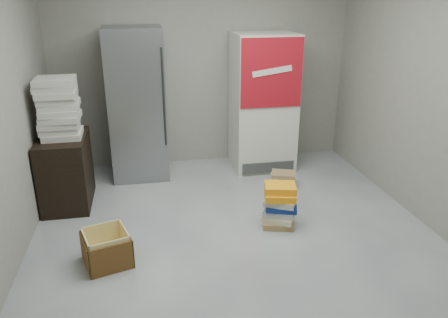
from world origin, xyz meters
TOP-DOWN VIEW (x-y plane):
  - ground at (0.00, 0.00)m, footprint 5.00×5.00m
  - room_shell at (0.00, 0.00)m, footprint 4.04×5.04m
  - steel_fridge at (-0.90, 2.13)m, footprint 0.70×0.72m
  - coke_cooler at (0.75, 2.12)m, footprint 0.80×0.73m
  - wood_shelf at (-1.73, 1.40)m, footprint 0.50×0.80m
  - supply_box_stack at (-1.72, 1.40)m, footprint 0.44×0.44m
  - phonebook_stack_main at (0.48, 0.44)m, footprint 0.40×0.37m
  - phonebook_stack_side at (0.83, 1.39)m, footprint 0.37×0.32m
  - cardboard_box at (-1.23, 0.09)m, footprint 0.48×0.48m

SIDE VIEW (x-z plane):
  - ground at x=0.00m, z-range 0.00..0.00m
  - phonebook_stack_side at x=0.83m, z-range 0.00..0.18m
  - cardboard_box at x=-1.23m, z-range -0.03..0.29m
  - phonebook_stack_main at x=0.48m, z-range 0.00..0.46m
  - wood_shelf at x=-1.73m, z-range 0.00..0.80m
  - coke_cooler at x=0.75m, z-range 0.00..1.80m
  - steel_fridge at x=-0.90m, z-range 0.00..1.90m
  - supply_box_stack at x=-1.72m, z-range 0.80..1.45m
  - room_shell at x=0.00m, z-range 0.39..3.21m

